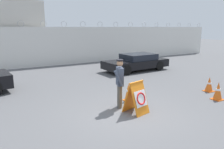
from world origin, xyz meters
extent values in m
plane|color=#5B5B5E|center=(0.00, 0.00, 0.00)|extent=(90.00, 90.00, 0.00)
cube|color=silver|center=(0.00, 11.15, 1.50)|extent=(36.00, 0.30, 3.00)
torus|color=gray|center=(-1.60, 11.15, 3.22)|extent=(0.47, 0.03, 0.47)
torus|color=gray|center=(0.00, 11.15, 3.22)|extent=(0.47, 0.03, 0.47)
torus|color=gray|center=(1.60, 11.15, 3.22)|extent=(0.47, 0.03, 0.47)
torus|color=gray|center=(3.20, 11.15, 3.22)|extent=(0.47, 0.03, 0.47)
torus|color=gray|center=(4.80, 11.15, 3.22)|extent=(0.47, 0.03, 0.47)
torus|color=gray|center=(6.40, 11.15, 3.22)|extent=(0.47, 0.03, 0.47)
torus|color=gray|center=(8.00, 11.15, 3.22)|extent=(0.47, 0.03, 0.47)
torus|color=gray|center=(9.60, 11.15, 3.22)|extent=(0.47, 0.03, 0.47)
torus|color=gray|center=(11.20, 11.15, 3.22)|extent=(0.47, 0.03, 0.47)
torus|color=gray|center=(12.80, 11.15, 3.22)|extent=(0.47, 0.03, 0.47)
torus|color=gray|center=(14.40, 11.15, 3.22)|extent=(0.47, 0.03, 0.47)
torus|color=gray|center=(16.00, 11.15, 3.22)|extent=(0.47, 0.03, 0.47)
torus|color=gray|center=(17.60, 11.15, 3.22)|extent=(0.47, 0.03, 0.47)
cube|color=orange|center=(0.44, -0.29, 0.55)|extent=(0.75, 0.54, 1.10)
cube|color=orange|center=(0.35, 0.04, 0.55)|extent=(0.75, 0.54, 1.10)
cube|color=orange|center=(0.39, -0.12, 1.11)|extent=(0.71, 0.23, 0.05)
cube|color=white|center=(0.45, -0.33, 0.57)|extent=(0.59, 0.32, 0.54)
torus|color=red|center=(0.45, -0.34, 0.57)|extent=(0.48, 0.29, 0.44)
cylinder|color=#514C42|center=(0.20, 0.69, 0.43)|extent=(0.15, 0.15, 0.87)
cylinder|color=#514C42|center=(0.14, 0.52, 0.43)|extent=(0.15, 0.15, 0.87)
cube|color=#384256|center=(0.17, 0.60, 1.20)|extent=(0.37, 0.50, 0.67)
sphere|color=#936B4C|center=(0.17, 0.60, 1.69)|extent=(0.23, 0.23, 0.23)
cylinder|color=#384256|center=(0.27, 0.86, 1.22)|extent=(0.09, 0.09, 0.64)
cylinder|color=#384256|center=(-0.02, 0.38, 1.19)|extent=(0.36, 0.21, 0.61)
cylinder|color=black|center=(0.17, 0.60, 1.81)|extent=(0.25, 0.25, 0.05)
cube|color=orange|center=(4.20, -0.73, 0.01)|extent=(0.42, 0.42, 0.03)
cone|color=orange|center=(4.20, -0.73, 0.40)|extent=(0.36, 0.36, 0.73)
cylinder|color=white|center=(4.20, -0.73, 0.43)|extent=(0.18, 0.18, 0.10)
cube|color=orange|center=(0.88, 1.05, 0.01)|extent=(0.36, 0.36, 0.03)
cone|color=orange|center=(0.88, 1.05, 0.38)|extent=(0.31, 0.31, 0.71)
cylinder|color=white|center=(0.88, 1.05, 0.42)|extent=(0.15, 0.15, 0.10)
cube|color=orange|center=(4.95, 0.24, 0.01)|extent=(0.42, 0.42, 0.03)
cone|color=orange|center=(4.95, 0.24, 0.36)|extent=(0.36, 0.36, 0.66)
cylinder|color=white|center=(4.95, 0.24, 0.40)|extent=(0.18, 0.18, 0.09)
cylinder|color=black|center=(3.58, 5.19, 0.32)|extent=(0.65, 0.23, 0.65)
cylinder|color=black|center=(3.51, 6.93, 0.32)|extent=(0.65, 0.23, 0.65)
cylinder|color=black|center=(6.46, 5.31, 0.32)|extent=(0.65, 0.23, 0.65)
cylinder|color=black|center=(6.39, 7.04, 0.32)|extent=(0.65, 0.23, 0.65)
cube|color=black|center=(4.99, 6.12, 0.49)|extent=(4.72, 2.03, 0.53)
cube|color=black|center=(5.22, 6.13, 0.96)|extent=(2.29, 1.75, 0.41)
camera|label=1|loc=(-4.05, -6.05, 2.99)|focal=35.00mm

